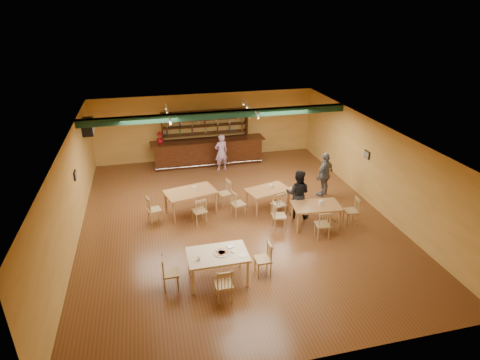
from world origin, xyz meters
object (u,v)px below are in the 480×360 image
object	(u,v)px
near_table	(218,267)
patron_right_a	(298,194)
dining_table_d	(315,215)
dining_table_a	(191,202)
bar_counter	(208,152)
patron_bar	(221,152)
dining_table_b	(267,199)

from	to	relation	value
near_table	patron_right_a	xyz separation A→B (m)	(3.25, 2.76, 0.42)
dining_table_d	dining_table_a	bearing A→B (deg)	160.88
bar_counter	dining_table_a	world-z (taller)	bar_counter
near_table	patron_bar	distance (m)	7.53
dining_table_a	dining_table_b	xyz separation A→B (m)	(2.68, -0.25, -0.06)
dining_table_b	near_table	distance (m)	4.32
dining_table_b	dining_table_d	xyz separation A→B (m)	(1.15, -1.55, 0.02)
dining_table_a	patron_bar	xyz separation A→B (m)	(1.76, 3.56, 0.39)
patron_bar	dining_table_b	bearing A→B (deg)	89.84
bar_counter	patron_right_a	distance (m)	5.85
dining_table_a	bar_counter	bearing A→B (deg)	58.77
dining_table_a	dining_table_b	size ratio (longest dim) A/B	1.15
bar_counter	near_table	size ratio (longest dim) A/B	3.25
dining_table_d	patron_right_a	size ratio (longest dim) A/B	0.90
dining_table_a	near_table	size ratio (longest dim) A/B	1.08
dining_table_a	patron_right_a	bearing A→B (deg)	-31.12
bar_counter	dining_table_a	distance (m)	4.58
patron_right_a	near_table	bearing A→B (deg)	68.86
dining_table_d	near_table	size ratio (longest dim) A/B	0.98
bar_counter	dining_table_a	bearing A→B (deg)	-106.86
dining_table_d	patron_right_a	xyz separation A→B (m)	(-0.35, 0.75, 0.46)
dining_table_a	patron_right_a	size ratio (longest dim) A/B	1.00
dining_table_a	patron_right_a	distance (m)	3.65
dining_table_a	near_table	xyz separation A→B (m)	(0.23, -3.80, -0.00)
patron_right_a	bar_counter	bearing A→B (deg)	-39.91
dining_table_a	patron_bar	distance (m)	3.99
dining_table_d	patron_right_a	bearing A→B (deg)	120.99
dining_table_d	dining_table_b	bearing A→B (deg)	132.58
dining_table_a	dining_table_d	world-z (taller)	dining_table_a
near_table	dining_table_a	bearing A→B (deg)	93.24
bar_counter	near_table	distance (m)	8.26
near_table	dining_table_b	bearing A→B (deg)	55.28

